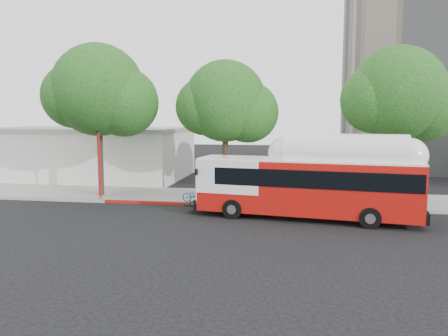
# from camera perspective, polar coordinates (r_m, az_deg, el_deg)

# --- Properties ---
(ground) EXTENTS (120.00, 120.00, 0.00)m
(ground) POSITION_cam_1_polar(r_m,az_deg,el_deg) (21.50, 0.28, -7.20)
(ground) COLOR black
(ground) RESTS_ON ground
(sidewalk) EXTENTS (60.00, 5.00, 0.15)m
(sidewalk) POSITION_cam_1_polar(r_m,az_deg,el_deg) (27.78, 2.36, -3.86)
(sidewalk) COLOR gray
(sidewalk) RESTS_ON ground
(curb_strip) EXTENTS (60.00, 0.30, 0.15)m
(curb_strip) POSITION_cam_1_polar(r_m,az_deg,el_deg) (25.25, 1.66, -4.93)
(curb_strip) COLOR gray
(curb_strip) RESTS_ON ground
(red_curb_segment) EXTENTS (10.00, 0.32, 0.16)m
(red_curb_segment) POSITION_cam_1_polar(r_m,az_deg,el_deg) (25.80, -4.98, -4.69)
(red_curb_segment) COLOR maroon
(red_curb_segment) RESTS_ON ground
(street_tree_left) EXTENTS (6.67, 5.80, 9.74)m
(street_tree_left) POSITION_cam_1_polar(r_m,az_deg,el_deg) (28.73, -15.19, 9.35)
(street_tree_left) COLOR #2D2116
(street_tree_left) RESTS_ON ground
(street_tree_mid) EXTENTS (5.75, 5.00, 8.62)m
(street_tree_mid) POSITION_cam_1_polar(r_m,az_deg,el_deg) (26.96, 1.04, 8.28)
(street_tree_mid) COLOR #2D2116
(street_tree_mid) RESTS_ON ground
(street_tree_right) EXTENTS (6.21, 5.40, 9.18)m
(street_tree_right) POSITION_cam_1_polar(r_m,az_deg,el_deg) (27.22, 22.63, 8.49)
(street_tree_right) COLOR #2D2116
(street_tree_right) RESTS_ON ground
(low_commercial_bldg) EXTENTS (16.20, 10.20, 4.25)m
(low_commercial_bldg) POSITION_cam_1_polar(r_m,az_deg,el_deg) (38.79, -17.23, 1.95)
(low_commercial_bldg) COLOR silver
(low_commercial_bldg) RESTS_ON ground
(transit_bus) EXTENTS (11.98, 3.94, 3.49)m
(transit_bus) POSITION_cam_1_polar(r_m,az_deg,el_deg) (22.43, 10.88, -2.48)
(transit_bus) COLOR #B0110C
(transit_bus) RESTS_ON ground
(signal_pole) EXTENTS (0.13, 0.42, 4.47)m
(signal_pole) POSITION_cam_1_polar(r_m,az_deg,el_deg) (27.76, -15.95, 0.51)
(signal_pole) COLOR red
(signal_pole) RESTS_ON ground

